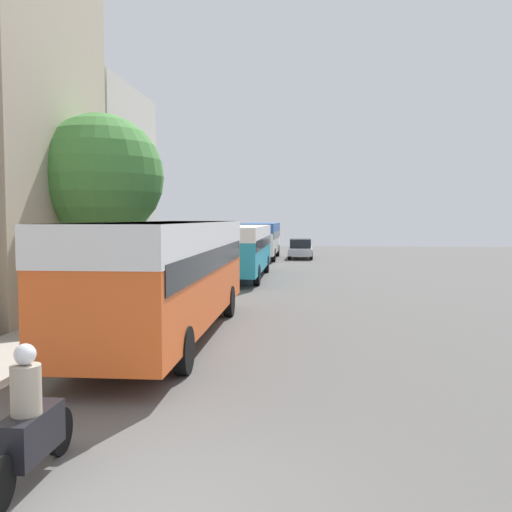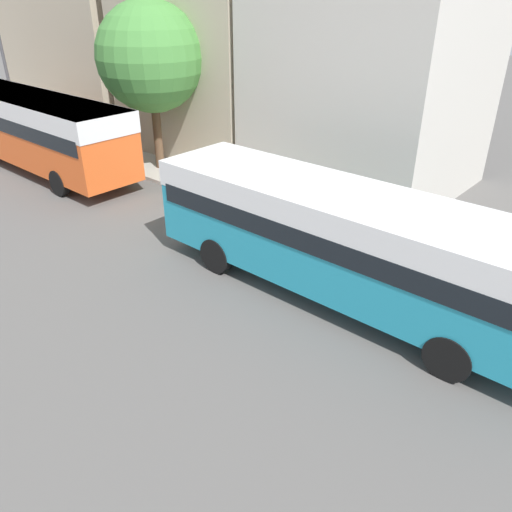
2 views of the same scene
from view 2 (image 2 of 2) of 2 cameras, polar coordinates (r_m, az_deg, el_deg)
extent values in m
cube|color=#B2ADA3|center=(33.28, -25.65, 13.58)|extent=(2.20, 120.00, 0.15)
cube|color=#BCAD93|center=(32.23, -17.87, 22.25)|extent=(6.28, 9.88, 8.62)
cube|color=beige|center=(20.11, 13.14, 20.79)|extent=(6.98, 7.42, 9.22)
cube|color=#EA5B23|center=(23.60, -23.92, 13.24)|extent=(2.49, 11.27, 2.62)
cube|color=white|center=(23.42, -24.36, 15.38)|extent=(2.52, 11.32, 0.79)
cube|color=black|center=(23.53, -24.08, 14.00)|extent=(2.54, 10.81, 0.58)
cylinder|color=black|center=(21.50, -16.25, 9.57)|extent=(0.28, 1.00, 1.00)
cylinder|color=black|center=(20.44, -21.56, 7.76)|extent=(0.28, 1.00, 1.00)
cylinder|color=black|center=(27.46, -24.63, 12.08)|extent=(0.28, 1.00, 1.00)
cube|color=teal|center=(12.25, 10.06, 2.00)|extent=(2.53, 10.56, 2.30)
cube|color=white|center=(11.92, 10.38, 5.48)|extent=(2.55, 10.61, 0.69)
cube|color=black|center=(12.13, 10.17, 3.22)|extent=(2.58, 10.14, 0.51)
cylinder|color=black|center=(12.72, 25.08, -5.37)|extent=(0.28, 1.00, 1.00)
cylinder|color=black|center=(10.83, 21.13, -10.74)|extent=(0.28, 1.00, 1.00)
cylinder|color=black|center=(15.30, 1.66, 3.17)|extent=(0.28, 1.00, 1.00)
cylinder|color=black|center=(13.77, -4.55, 0.08)|extent=(0.28, 1.00, 1.00)
cylinder|color=#232838|center=(23.58, -15.22, 11.43)|extent=(0.28, 0.28, 0.80)
cylinder|color=maroon|center=(23.39, -15.45, 13.15)|extent=(0.35, 0.35, 0.67)
sphere|color=tan|center=(23.29, -15.59, 14.20)|extent=(0.22, 0.22, 0.22)
cylinder|color=brown|center=(21.99, -11.18, 13.53)|extent=(0.36, 0.36, 2.88)
sphere|color=#47893D|center=(21.45, -11.98, 21.36)|extent=(4.24, 4.24, 4.24)
cylinder|color=#47474C|center=(30.73, -26.77, 19.04)|extent=(0.16, 0.16, 6.80)
camera|label=1|loc=(36.47, -40.79, 15.89)|focal=40.00mm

